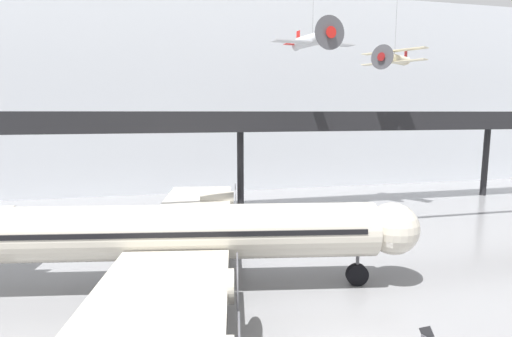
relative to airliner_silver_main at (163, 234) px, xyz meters
The scene contains 5 objects.
hangar_back_wall 31.66m from the airliner_silver_main, 74.89° to the left, with size 140.00×3.00×24.97m.
mezzanine_walkway 19.73m from the airliner_silver_main, 65.49° to the left, with size 110.00×3.20×10.15m.
airliner_silver_main is the anchor object (origin of this frame).
suspended_plane_cream_biplane 29.72m from the airliner_silver_main, 32.51° to the left, with size 5.58×6.18×6.89m.
suspended_plane_silver_racer 22.53m from the airliner_silver_main, 42.98° to the left, with size 7.93×6.50×5.86m.
Camera 1 is at (-7.66, -12.81, 10.07)m, focal length 28.00 mm.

